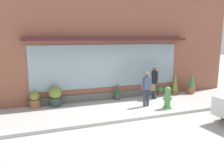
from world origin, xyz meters
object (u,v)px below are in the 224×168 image
pedestrian_with_handbag (147,87)px  potted_plant_window_center (175,84)px  potted_plant_trailing_edge (35,100)px  potted_plant_by_entrance (160,90)px  potted_plant_near_hydrant (191,84)px  potted_plant_corner_tall (55,96)px  pedestrian_passerby (155,80)px  potted_plant_window_left (117,92)px  fire_hydrant (168,98)px

pedestrian_with_handbag → potted_plant_window_center: pedestrian_with_handbag is taller
potted_plant_trailing_edge → potted_plant_by_entrance: bearing=0.3°
potted_plant_by_entrance → potted_plant_near_hydrant: bearing=-11.6°
potted_plant_corner_tall → potted_plant_window_center: size_ratio=0.78×
potted_plant_near_hydrant → potted_plant_corner_tall: bearing=178.4°
potted_plant_by_entrance → pedestrian_passerby: bearing=-141.1°
pedestrian_passerby → potted_plant_near_hydrant: 2.51m
pedestrian_passerby → potted_plant_by_entrance: (0.71, 0.57, -0.72)m
pedestrian_passerby → potted_plant_window_left: (-1.82, 0.47, -0.55)m
potted_plant_trailing_edge → potted_plant_near_hydrant: (8.17, -0.33, 0.20)m
fire_hydrant → potted_plant_window_center: (1.92, 2.13, 0.08)m
pedestrian_passerby → potted_plant_trailing_edge: 5.77m
pedestrian_with_handbag → pedestrian_passerby: bearing=40.3°
fire_hydrant → potted_plant_by_entrance: fire_hydrant is taller
potted_plant_near_hydrant → fire_hydrant: bearing=-146.3°
pedestrian_with_handbag → potted_plant_corner_tall: size_ratio=1.70×
fire_hydrant → pedestrian_passerby: size_ratio=0.59×
potted_plant_window_center → potted_plant_trailing_edge: size_ratio=1.63×
pedestrian_passerby → potted_plant_corner_tall: bearing=-99.2°
potted_plant_window_left → potted_plant_window_center: 3.42m
pedestrian_passerby → potted_plant_window_center: pedestrian_passerby is taller
pedestrian_passerby → pedestrian_with_handbag: bearing=-48.7°
potted_plant_trailing_edge → potted_plant_window_center: bearing=-0.5°
fire_hydrant → pedestrian_with_handbag: pedestrian_with_handbag is taller
potted_plant_window_center → potted_plant_near_hydrant: size_ratio=1.03×
pedestrian_with_handbag → potted_plant_window_left: bearing=114.3°
potted_plant_corner_tall → potted_plant_window_left: bearing=1.0°
potted_plant_corner_tall → potted_plant_near_hydrant: potted_plant_near_hydrant is taller
potted_plant_window_left → potted_plant_corner_tall: size_ratio=0.94×
potted_plant_by_entrance → potted_plant_window_center: bearing=-5.8°
fire_hydrant → pedestrian_with_handbag: (-0.66, 0.65, 0.41)m
potted_plant_window_left → potted_plant_corner_tall: 3.01m
pedestrian_with_handbag → potted_plant_near_hydrant: pedestrian_with_handbag is taller
potted_plant_near_hydrant → potted_plant_window_center: bearing=162.7°
pedestrian_with_handbag → potted_plant_window_left: pedestrian_with_handbag is taller
pedestrian_passerby → potted_plant_window_left: size_ratio=1.93×
fire_hydrant → potted_plant_near_hydrant: bearing=33.7°
pedestrian_passerby → potted_plant_window_center: bearing=102.4°
potted_plant_corner_tall → potted_plant_near_hydrant: 7.30m
potted_plant_window_center → potted_plant_trailing_edge: (-7.30, 0.06, -0.22)m
potted_plant_window_center → potted_plant_corner_tall: bearing=-179.4°
pedestrian_with_handbag → potted_plant_near_hydrant: bearing=14.1°
potted_plant_corner_tall → potted_plant_trailing_edge: 0.89m
potted_plant_by_entrance → potted_plant_window_center: potted_plant_window_center is taller
pedestrian_with_handbag → pedestrian_passerby: 1.41m
potted_plant_by_entrance → potted_plant_window_center: (0.89, -0.09, 0.33)m
pedestrian_passerby → potted_plant_window_left: pedestrian_passerby is taller
fire_hydrant → potted_plant_trailing_edge: bearing=157.9°
potted_plant_by_entrance → potted_plant_corner_tall: size_ratio=0.51×
potted_plant_trailing_edge → pedestrian_with_handbag: bearing=-18.1°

